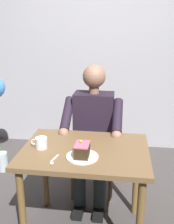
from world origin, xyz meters
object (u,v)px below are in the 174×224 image
(dining_table, at_px, (85,162))
(dessert_spoon, at_px, (53,161))
(chair, at_px, (95,142))
(seated_person, at_px, (93,133))
(cake_slice, at_px, (83,150))
(coffee_cup, at_px, (41,143))

(dining_table, distance_m, dessert_spoon, 0.30)
(dining_table, bearing_deg, chair, -90.00)
(seated_person, distance_m, cake_slice, 0.64)
(dining_table, bearing_deg, cake_slice, 91.02)
(chair, xyz_separation_m, coffee_cup, (0.32, 0.69, 0.29))
(seated_person, xyz_separation_m, dessert_spoon, (0.18, 0.71, 0.08))
(chair, xyz_separation_m, cake_slice, (-0.00, 0.79, 0.30))
(coffee_cup, bearing_deg, cake_slice, 162.15)
(seated_person, relative_size, coffee_cup, 10.30)
(seated_person, bearing_deg, cake_slice, 90.21)
(chair, bearing_deg, dessert_spoon, 78.33)
(chair, height_order, cake_slice, chair)
(chair, distance_m, dessert_spoon, 0.93)
(chair, distance_m, coffee_cup, 0.81)
(dining_table, xyz_separation_m, seated_person, (0.00, -0.49, 0.03))
(coffee_cup, bearing_deg, dessert_spoon, 126.46)
(dining_table, relative_size, seated_person, 0.73)
(dining_table, distance_m, cake_slice, 0.21)
(dining_table, relative_size, coffee_cup, 7.48)
(chair, xyz_separation_m, seated_person, (0.00, 0.17, 0.17))
(seated_person, bearing_deg, coffee_cup, 58.46)
(coffee_cup, bearing_deg, seated_person, -121.54)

